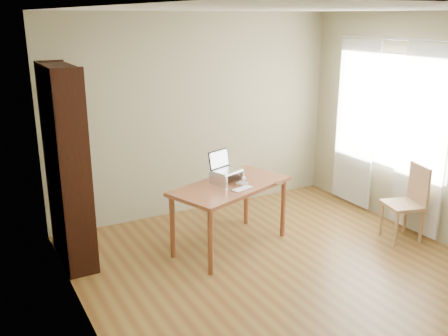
% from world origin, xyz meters
% --- Properties ---
extents(room, '(4.04, 4.54, 2.64)m').
position_xyz_m(room, '(0.03, 0.01, 1.30)').
color(room, brown).
rests_on(room, ground).
extents(bookshelf, '(0.30, 0.90, 2.10)m').
position_xyz_m(bookshelf, '(-1.83, 1.55, 1.05)').
color(bookshelf, black).
rests_on(bookshelf, ground).
extents(curtains, '(0.03, 1.90, 2.25)m').
position_xyz_m(curtains, '(1.92, 0.80, 1.17)').
color(curtains, white).
rests_on(curtains, ground).
extents(desk, '(1.52, 1.10, 0.75)m').
position_xyz_m(desk, '(-0.20, 1.01, 0.65)').
color(desk, brown).
rests_on(desk, ground).
extents(laptop_stand, '(0.32, 0.25, 0.13)m').
position_xyz_m(laptop_stand, '(-0.20, 1.09, 0.83)').
color(laptop_stand, silver).
rests_on(laptop_stand, desk).
extents(laptop, '(0.36, 0.35, 0.22)m').
position_xyz_m(laptop, '(-0.20, 1.14, 0.94)').
color(laptop, silver).
rests_on(laptop, laptop_stand).
extents(keyboard, '(0.28, 0.18, 0.02)m').
position_xyz_m(keyboard, '(-0.18, 0.79, 0.76)').
color(keyboard, silver).
rests_on(keyboard, desk).
extents(coaster, '(0.11, 0.11, 0.01)m').
position_xyz_m(coaster, '(0.29, 0.78, 0.75)').
color(coaster, brown).
rests_on(coaster, desk).
extents(cat, '(0.26, 0.49, 0.16)m').
position_xyz_m(cat, '(-0.16, 1.12, 0.82)').
color(cat, '#483E39').
rests_on(cat, desk).
extents(chair, '(0.49, 0.49, 0.90)m').
position_xyz_m(chair, '(1.73, 0.21, 0.48)').
color(chair, tan).
rests_on(chair, ground).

